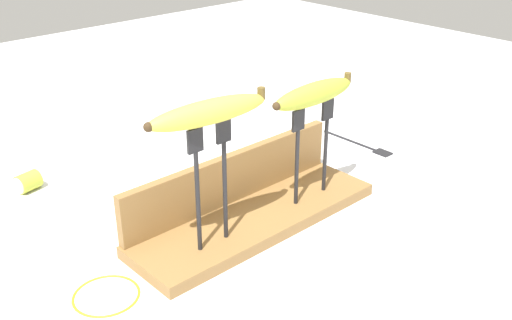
% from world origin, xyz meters
% --- Properties ---
extents(ground_plane, '(3.00, 3.00, 0.00)m').
position_xyz_m(ground_plane, '(0.00, 0.00, 0.00)').
color(ground_plane, silver).
extents(wooden_board, '(0.46, 0.14, 0.02)m').
position_xyz_m(wooden_board, '(0.00, 0.00, 0.01)').
color(wooden_board, olive).
rests_on(wooden_board, ground).
extents(board_backstop, '(0.45, 0.02, 0.09)m').
position_xyz_m(board_backstop, '(0.00, 0.06, 0.07)').
color(board_backstop, olive).
rests_on(board_backstop, wooden_board).
extents(fork_stand_left, '(0.08, 0.01, 0.20)m').
position_xyz_m(fork_stand_left, '(-0.11, -0.02, 0.14)').
color(fork_stand_left, black).
rests_on(fork_stand_left, wooden_board).
extents(fork_stand_right, '(0.10, 0.01, 0.17)m').
position_xyz_m(fork_stand_right, '(0.11, -0.02, 0.13)').
color(fork_stand_right, black).
rests_on(fork_stand_right, wooden_board).
extents(banana_raised_left, '(0.20, 0.06, 0.04)m').
position_xyz_m(banana_raised_left, '(-0.11, -0.02, 0.24)').
color(banana_raised_left, '#DBD147').
rests_on(banana_raised_left, fork_stand_left).
extents(banana_raised_right, '(0.19, 0.04, 0.04)m').
position_xyz_m(banana_raised_right, '(0.11, -0.02, 0.21)').
color(banana_raised_right, '#B2C138').
rests_on(banana_raised_right, fork_stand_right).
extents(fork_fallen_near, '(0.03, 0.18, 0.01)m').
position_xyz_m(fork_fallen_near, '(0.39, 0.07, 0.00)').
color(fork_fallen_near, black).
rests_on(fork_fallen_near, ground).
extents(banana_chunk_near, '(0.05, 0.04, 0.04)m').
position_xyz_m(banana_chunk_near, '(-0.24, 0.38, 0.02)').
color(banana_chunk_near, '#B2C138').
rests_on(banana_chunk_near, ground).
extents(wire_coil, '(0.10, 0.10, 0.00)m').
position_xyz_m(wire_coil, '(-0.29, 0.00, 0.00)').
color(wire_coil, gold).
rests_on(wire_coil, ground).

